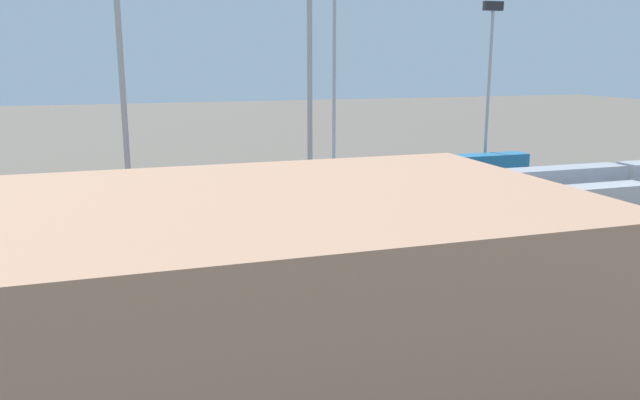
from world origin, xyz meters
TOP-DOWN VIEW (x-y plane):
  - ground_plane at (0.00, 0.00)m, footprint 400.00×400.00m
  - track_bed_0 at (0.00, -10.00)m, footprint 140.00×2.80m
  - track_bed_1 at (0.00, -5.00)m, footprint 140.00×2.80m
  - track_bed_2 at (0.00, 0.00)m, footprint 140.00×2.80m
  - track_bed_3 at (0.00, 5.00)m, footprint 140.00×2.80m
  - track_bed_4 at (0.00, 10.00)m, footprint 140.00×2.80m
  - train_on_track_0 at (12.02, -10.00)m, footprint 90.60×3.06m
  - train_on_track_4 at (1.63, 10.00)m, footprint 119.80×3.00m
  - train_on_track_1 at (7.97, -5.00)m, footprint 10.00×3.00m
  - train_on_track_3 at (0.58, 5.00)m, footprint 119.80×3.06m
  - train_on_track_2 at (-3.01, 0.00)m, footprint 95.60×3.06m
  - light_mast_0 at (-28.39, -12.38)m, footprint 2.80×0.70m
  - light_mast_1 at (5.09, 13.39)m, footprint 2.80×0.70m
  - light_mast_2 at (-6.60, -13.89)m, footprint 2.80×0.70m
  - light_mast_3 at (19.78, 13.84)m, footprint 2.80×0.70m
  - maintenance_shed at (21.66, 36.43)m, footprint 43.73×18.70m

SIDE VIEW (x-z plane):
  - ground_plane at x=0.00m, z-range 0.00..0.00m
  - track_bed_0 at x=0.00m, z-range 0.00..0.12m
  - track_bed_1 at x=0.00m, z-range 0.00..0.12m
  - track_bed_2 at x=0.00m, z-range 0.00..0.12m
  - track_bed_3 at x=0.00m, z-range 0.00..0.12m
  - track_bed_4 at x=0.00m, z-range 0.00..0.12m
  - train_on_track_4 at x=1.63m, z-range 0.12..3.92m
  - train_on_track_2 at x=-3.01m, z-range 0.13..3.93m
  - train_on_track_0 at x=12.02m, z-range -0.13..4.27m
  - train_on_track_1 at x=7.97m, z-range -0.34..4.66m
  - train_on_track_3 at x=0.58m, z-range 0.10..5.10m
  - maintenance_shed at x=21.66m, z-range 0.00..11.05m
  - light_mast_0 at x=-28.39m, z-range 3.60..28.17m
  - light_mast_1 at x=5.09m, z-range 3.86..34.09m
  - light_mast_3 at x=19.78m, z-range 3.96..36.81m
  - light_mast_2 at x=-6.60m, z-range 3.96..36.92m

